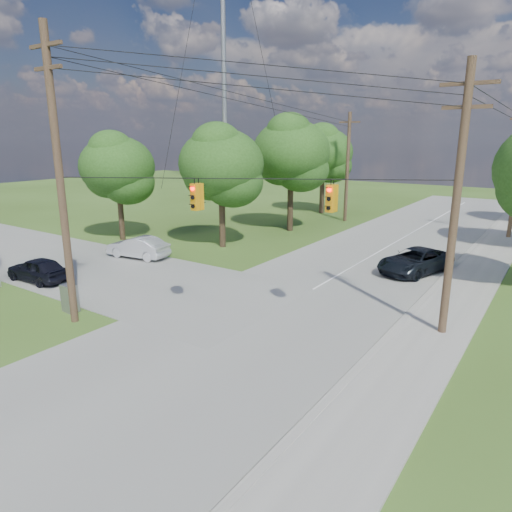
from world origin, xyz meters
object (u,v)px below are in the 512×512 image
Objects in this scene: car_cross_silver at (138,247)px; car_main_north at (415,261)px; car_cross_dark at (38,269)px; control_cabinet at (70,298)px; pole_sw at (60,176)px; pole_north_w at (347,166)px; pole_ne at (456,200)px.

car_cross_silver is 0.84× the size of car_main_north.
control_cabinet is at bearing 69.44° from car_cross_dark.
car_cross_dark is 0.77× the size of car_main_north.
car_main_north is 18.86m from control_cabinet.
car_cross_dark is at bearing -13.48° from car_cross_silver.
pole_sw is 2.79× the size of car_cross_silver.
pole_sw is 12.04m from car_cross_silver.
car_main_north is at bearing 57.28° from pole_sw.
pole_sw reaches higher than car_cross_silver.
pole_ne is at bearing -57.71° from pole_north_w.
car_cross_dark is 6.63m from car_cross_silver.
car_main_north reaches higher than car_cross_dark.
pole_north_w is 2.51× the size of car_cross_dark.
pole_ne reaches higher than car_cross_dark.
car_main_north is (-3.40, 8.12, -4.72)m from pole_ne.
pole_ne is at bearing 101.59° from car_cross_dark.
pole_ne is 1.05× the size of pole_north_w.
pole_north_w reaches higher than car_main_north.
car_cross_silver is (-5.97, 8.90, -5.49)m from pole_sw.
pole_north_w is at bearing 92.53° from control_cabinet.
pole_north_w is 17.95m from car_main_north.
control_cabinet is (-1.17, 0.60, -5.59)m from pole_sw.
pole_north_w is at bearing 164.03° from car_cross_dark.
pole_ne reaches higher than control_cabinet.
pole_sw reaches higher than car_cross_dark.
control_cabinet is at bearing 152.76° from pole_sw.
car_main_north is at bearing 112.71° from pole_ne.
car_cross_dark is at bearing -123.59° from car_main_north.
car_main_north is (16.07, 6.82, 0.00)m from car_cross_silver.
pole_sw is 1.20× the size of pole_north_w.
pole_ne reaches higher than car_cross_silver.
car_cross_dark is 3.09× the size of control_cabinet.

